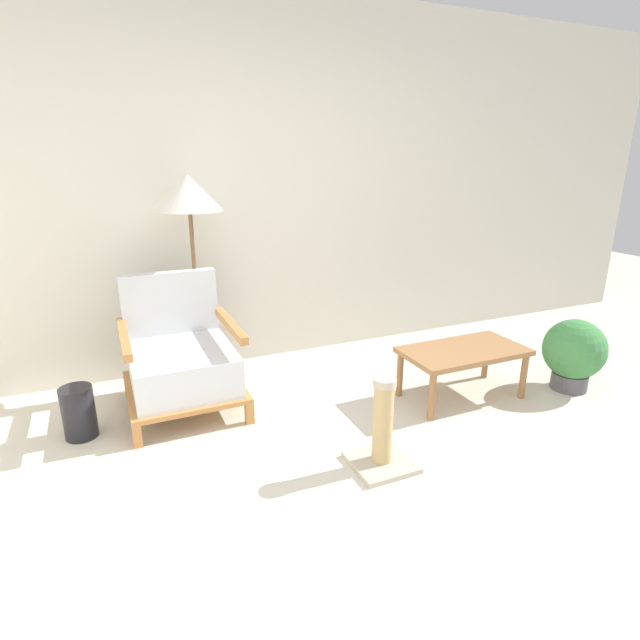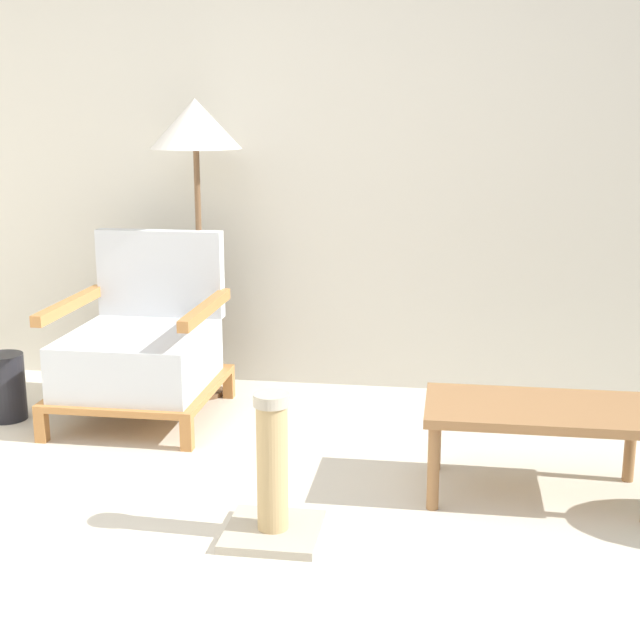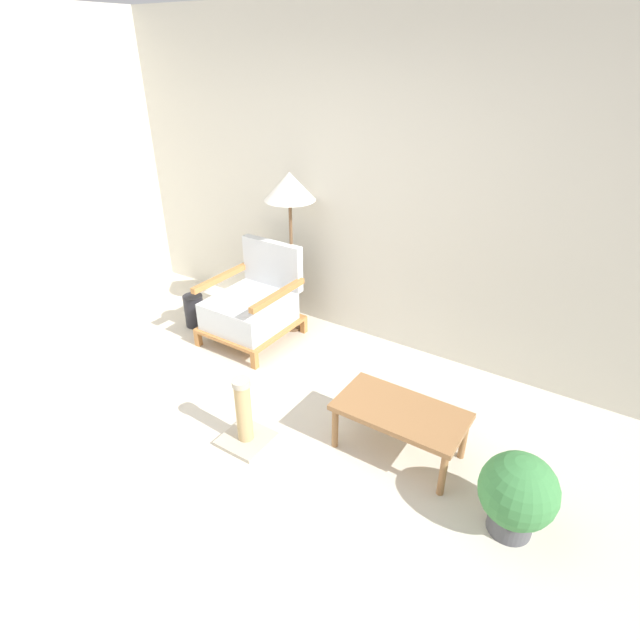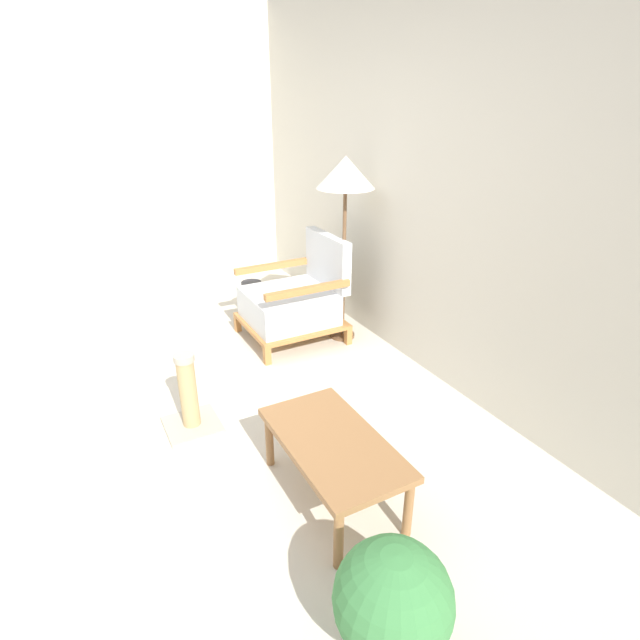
{
  "view_description": "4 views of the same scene",
  "coord_description": "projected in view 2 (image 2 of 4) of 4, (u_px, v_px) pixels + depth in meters",
  "views": [
    {
      "loc": [
        -1.15,
        -1.47,
        1.57
      ],
      "look_at": [
        0.11,
        1.37,
        0.55
      ],
      "focal_mm": 28.0,
      "sensor_mm": 36.0,
      "label": 1
    },
    {
      "loc": [
        0.65,
        -2.23,
        1.42
      ],
      "look_at": [
        0.11,
        1.37,
        0.55
      ],
      "focal_mm": 50.0,
      "sensor_mm": 36.0,
      "label": 2
    },
    {
      "loc": [
        1.92,
        -1.39,
        2.37
      ],
      "look_at": [
        0.11,
        1.37,
        0.55
      ],
      "focal_mm": 28.0,
      "sensor_mm": 36.0,
      "label": 3
    },
    {
      "loc": [
        2.67,
        -0.01,
        1.87
      ],
      "look_at": [
        0.11,
        1.37,
        0.55
      ],
      "focal_mm": 28.0,
      "sensor_mm": 36.0,
      "label": 4
    }
  ],
  "objects": [
    {
      "name": "wall_back",
      "position": [
        325.0,
        122.0,
        4.41
      ],
      "size": [
        8.0,
        0.06,
        2.7
      ],
      "color": "beige",
      "rests_on": "ground_plane"
    },
    {
      "name": "scratching_post",
      "position": [
        273.0,
        487.0,
        2.98
      ],
      "size": [
        0.32,
        0.32,
        0.51
      ],
      "color": "#B2A893",
      "rests_on": "ground_plane"
    },
    {
      "name": "armchair",
      "position": [
        142.0,
        348.0,
        4.14
      ],
      "size": [
        0.7,
        0.76,
        0.84
      ],
      "color": "#B2753D",
      "rests_on": "ground_plane"
    },
    {
      "name": "coffee_table",
      "position": [
        538.0,
        417.0,
        3.28
      ],
      "size": [
        0.83,
        0.45,
        0.35
      ],
      "color": "olive",
      "rests_on": "ground_plane"
    },
    {
      "name": "floor_lamp",
      "position": [
        196.0,
        134.0,
        4.22
      ],
      "size": [
        0.44,
        0.44,
        1.46
      ],
      "color": "brown",
      "rests_on": "ground_plane"
    },
    {
      "name": "ground_plane",
      "position": [
        212.0,
        613.0,
        2.56
      ],
      "size": [
        14.0,
        14.0,
        0.0
      ],
      "primitive_type": "plane",
      "color": "beige"
    },
    {
      "name": "vase",
      "position": [
        5.0,
        387.0,
        4.13
      ],
      "size": [
        0.18,
        0.18,
        0.31
      ],
      "primitive_type": "cylinder",
      "color": "black",
      "rests_on": "ground_plane"
    }
  ]
}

